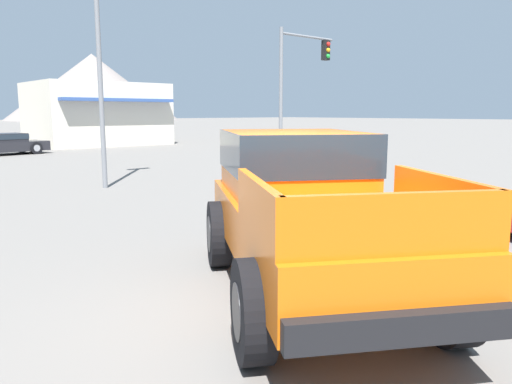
{
  "coord_description": "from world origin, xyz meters",
  "views": [
    {
      "loc": [
        -3.81,
        -3.72,
        2.21
      ],
      "look_at": [
        0.48,
        1.2,
        1.16
      ],
      "focal_mm": 35.0,
      "sensor_mm": 36.0,
      "label": 1
    }
  ],
  "objects": [
    {
      "name": "traffic_light_main",
      "position": [
        12.79,
        12.23,
        4.03
      ],
      "size": [
        3.35,
        0.38,
        5.82
      ],
      "color": "slate",
      "rests_on": "ground_plane"
    },
    {
      "name": "orange_pickup_truck",
      "position": [
        0.66,
        0.49,
        1.12
      ],
      "size": [
        4.08,
        5.14,
        1.96
      ],
      "rotation": [
        0.0,
        0.0,
        -0.54
      ],
      "color": "orange",
      "rests_on": "ground_plane"
    },
    {
      "name": "storefront_building",
      "position": [
        10.78,
        29.64,
        2.08
      ],
      "size": [
        8.35,
        6.93,
        4.16
      ],
      "color": "beige",
      "rests_on": "ground_plane"
    },
    {
      "name": "parked_car_dark",
      "position": [
        3.45,
        24.71,
        0.58
      ],
      "size": [
        4.44,
        2.37,
        1.12
      ],
      "rotation": [
        0.0,
        0.0,
        1.73
      ],
      "color": "#232328",
      "rests_on": "ground_plane"
    },
    {
      "name": "street_lamp_post",
      "position": [
        2.4,
        10.19,
        5.17
      ],
      "size": [
        0.9,
        0.24,
        8.74
      ],
      "color": "slate",
      "rests_on": "ground_plane"
    },
    {
      "name": "ground_plane",
      "position": [
        0.0,
        0.0,
        0.0
      ],
      "size": [
        320.0,
        320.0,
        0.0
      ],
      "primitive_type": "plane",
      "color": "slate"
    }
  ]
}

